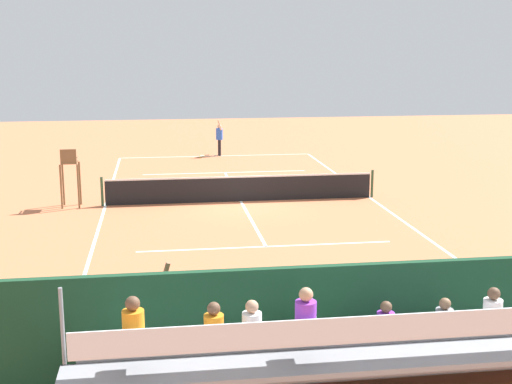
# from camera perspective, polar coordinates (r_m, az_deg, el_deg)

# --- Properties ---
(ground_plane) EXTENTS (60.00, 60.00, 0.00)m
(ground_plane) POSITION_cam_1_polar(r_m,az_deg,el_deg) (26.04, -1.26, -0.77)
(ground_plane) COLOR #CC7047
(court_line_markings) EXTENTS (10.10, 22.20, 0.01)m
(court_line_markings) POSITION_cam_1_polar(r_m,az_deg,el_deg) (26.08, -1.27, -0.75)
(court_line_markings) COLOR white
(court_line_markings) RESTS_ON ground
(tennis_net) EXTENTS (10.30, 0.10, 1.07)m
(tennis_net) POSITION_cam_1_polar(r_m,az_deg,el_deg) (25.93, -1.26, 0.31)
(tennis_net) COLOR black
(tennis_net) RESTS_ON ground
(backdrop_wall) EXTENTS (18.00, 0.16, 2.00)m
(backdrop_wall) POSITION_cam_1_polar(r_m,az_deg,el_deg) (12.56, 6.64, -10.33)
(backdrop_wall) COLOR #194228
(backdrop_wall) RESTS_ON ground
(bleacher_stand) EXTENTS (9.06, 2.40, 2.48)m
(bleacher_stand) POSITION_cam_1_polar(r_m,az_deg,el_deg) (11.38, 8.63, -13.00)
(bleacher_stand) COLOR gray
(bleacher_stand) RESTS_ON ground
(umpire_chair) EXTENTS (0.67, 0.67, 2.14)m
(umpire_chair) POSITION_cam_1_polar(r_m,az_deg,el_deg) (25.77, -15.09, 1.66)
(umpire_chair) COLOR brown
(umpire_chair) RESTS_ON ground
(courtside_bench) EXTENTS (1.80, 0.40, 0.93)m
(courtside_bench) POSITION_cam_1_polar(r_m,az_deg,el_deg) (13.94, 13.60, -10.24)
(courtside_bench) COLOR #234C2D
(courtside_bench) RESTS_ON ground
(equipment_bag) EXTENTS (0.90, 0.36, 0.36)m
(equipment_bag) POSITION_cam_1_polar(r_m,az_deg,el_deg) (13.39, 5.49, -12.65)
(equipment_bag) COLOR #334C8C
(equipment_bag) RESTS_ON ground
(tennis_player) EXTENTS (0.37, 0.53, 1.93)m
(tennis_player) POSITION_cam_1_polar(r_m,az_deg,el_deg) (36.81, -3.04, 4.58)
(tennis_player) COLOR black
(tennis_player) RESTS_ON ground
(tennis_racket) EXTENTS (0.59, 0.39, 0.03)m
(tennis_racket) POSITION_cam_1_polar(r_m,az_deg,el_deg) (36.92, -4.43, 3.02)
(tennis_racket) COLOR black
(tennis_racket) RESTS_ON ground
(tennis_ball_near) EXTENTS (0.07, 0.07, 0.07)m
(tennis_ball_near) POSITION_cam_1_polar(r_m,az_deg,el_deg) (36.19, -4.62, 2.86)
(tennis_ball_near) COLOR #CCDB33
(tennis_ball_near) RESTS_ON ground
(line_judge) EXTENTS (0.38, 0.54, 1.93)m
(line_judge) POSITION_cam_1_polar(r_m,az_deg,el_deg) (12.73, -7.54, -9.96)
(line_judge) COLOR #232328
(line_judge) RESTS_ON ground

